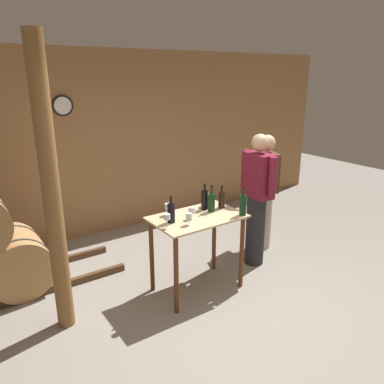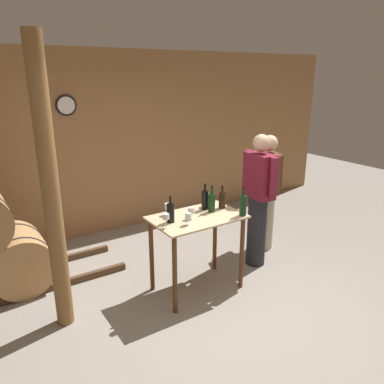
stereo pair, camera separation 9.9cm
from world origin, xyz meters
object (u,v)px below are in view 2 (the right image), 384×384
(wine_glass_near_center, at_px, (168,207))
(wine_glass_near_right, at_px, (188,217))
(wine_bottle_far_right, at_px, (243,205))
(wine_glass_near_left, at_px, (166,217))
(wine_bottle_left, at_px, (205,200))
(ice_bucket, at_px, (210,201))
(person_host, at_px, (258,198))
(wine_bottle_right, at_px, (222,199))
(wooden_post, at_px, (51,192))
(wine_bottle_far_left, at_px, (171,212))
(person_visitor_with_scarf, at_px, (267,191))
(wine_bottle_center, at_px, (212,202))
(wine_glass_far_side, at_px, (191,211))

(wine_glass_near_center, distance_m, wine_glass_near_right, 0.36)
(wine_bottle_far_right, bearing_deg, wine_glass_near_center, 145.48)
(wine_glass_near_right, bearing_deg, wine_glass_near_left, 166.98)
(wine_bottle_left, distance_m, wine_bottle_far_right, 0.45)
(wine_glass_near_left, xyz_separation_m, ice_bucket, (0.73, 0.28, -0.05))
(wine_bottle_left, xyz_separation_m, person_host, (0.77, -0.05, -0.11))
(wine_bottle_right, bearing_deg, wooden_post, 175.38)
(wine_bottle_far_left, bearing_deg, person_visitor_with_scarf, 11.66)
(wooden_post, xyz_separation_m, wine_glass_near_center, (1.19, 0.00, -0.37))
(wine_glass_near_right, bearing_deg, wine_bottle_far_right, -9.13)
(wine_bottle_center, bearing_deg, wine_bottle_left, 101.56)
(wine_bottle_far_right, bearing_deg, wine_glass_near_left, 169.84)
(wooden_post, distance_m, wine_bottle_center, 1.69)
(wine_bottle_far_right, xyz_separation_m, wine_glass_near_right, (-0.64, 0.10, -0.03))
(wine_bottle_right, height_order, person_visitor_with_scarf, person_visitor_with_scarf)
(wooden_post, distance_m, wine_glass_near_left, 1.10)
(wine_bottle_left, height_order, wine_bottle_right, wine_bottle_left)
(person_host, bearing_deg, wine_bottle_center, -176.43)
(wine_bottle_center, height_order, person_host, person_host)
(wine_bottle_center, bearing_deg, ice_bucket, 61.97)
(person_visitor_with_scarf, bearing_deg, wine_bottle_right, -163.09)
(wine_bottle_center, height_order, wine_bottle_right, wine_bottle_center)
(wine_glass_near_center, relative_size, wine_glass_near_right, 1.03)
(wine_bottle_far_left, height_order, person_host, person_host)
(wine_glass_near_left, relative_size, ice_bucket, 1.09)
(wine_glass_near_right, xyz_separation_m, wine_glass_far_side, (0.12, 0.12, 0.00))
(wine_bottle_center, distance_m, person_host, 0.76)
(wine_bottle_far_right, bearing_deg, wine_bottle_left, 121.68)
(wine_glass_near_right, bearing_deg, wine_bottle_right, 19.18)
(wooden_post, bearing_deg, wine_glass_near_left, -16.80)
(ice_bucket, bearing_deg, wooden_post, 179.31)
(wine_bottle_far_left, xyz_separation_m, wine_bottle_left, (0.52, 0.12, 0.01))
(wine_bottle_far_left, bearing_deg, wine_glass_near_right, -54.68)
(wooden_post, bearing_deg, ice_bucket, -0.69)
(wooden_post, xyz_separation_m, wine_bottle_right, (1.81, -0.15, -0.36))
(wine_glass_near_center, distance_m, ice_bucket, 0.54)
(wine_bottle_far_left, relative_size, wine_bottle_far_right, 0.91)
(wine_bottle_center, xyz_separation_m, wine_glass_near_right, (-0.42, -0.18, -0.02))
(wine_bottle_center, distance_m, ice_bucket, 0.18)
(wine_glass_near_right, height_order, person_visitor_with_scarf, person_visitor_with_scarf)
(wine_glass_near_left, distance_m, wine_glass_near_center, 0.36)
(person_host, relative_size, person_visitor_with_scarf, 1.05)
(wine_glass_near_center, height_order, person_visitor_with_scarf, person_visitor_with_scarf)
(wine_glass_near_right, bearing_deg, wine_glass_far_side, 46.13)
(wine_bottle_right, relative_size, person_host, 0.16)
(person_host, bearing_deg, wine_glass_near_right, -169.21)
(wine_glass_near_center, bearing_deg, wine_glass_far_side, -58.45)
(wine_bottle_center, xyz_separation_m, wine_bottle_far_right, (0.21, -0.28, 0.01))
(wine_glass_near_left, bearing_deg, person_visitor_with_scarf, 14.13)
(wooden_post, distance_m, ice_bucket, 1.77)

